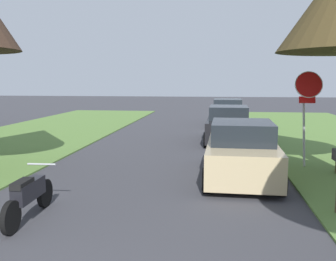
{
  "coord_description": "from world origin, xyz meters",
  "views": [
    {
      "loc": [
        1.6,
        -1.89,
        2.68
      ],
      "look_at": [
        0.23,
        8.78,
        1.24
      ],
      "focal_mm": 40.22,
      "sensor_mm": 36.0,
      "label": 1
    }
  ],
  "objects": [
    {
      "name": "parked_sedan_black",
      "position": [
        2.14,
        14.65,
        0.72
      ],
      "size": [
        2.04,
        4.44,
        1.57
      ],
      "color": "black",
      "rests_on": "ground"
    },
    {
      "name": "parked_motorcycle",
      "position": [
        -1.95,
        4.7,
        0.48
      ],
      "size": [
        0.6,
        2.05,
        0.97
      ],
      "color": "black",
      "rests_on": "ground"
    },
    {
      "name": "parked_sedan_tan",
      "position": [
        2.31,
        8.5,
        0.72
      ],
      "size": [
        2.04,
        4.44,
        1.57
      ],
      "color": "tan",
      "rests_on": "ground"
    },
    {
      "name": "parked_sedan_white",
      "position": [
        2.28,
        20.79,
        0.72
      ],
      "size": [
        2.04,
        4.44,
        1.57
      ],
      "color": "white",
      "rests_on": "ground"
    },
    {
      "name": "stop_sign_far",
      "position": [
        4.32,
        9.88,
        2.14
      ],
      "size": [
        0.81,
        0.74,
        2.9
      ],
      "color": "#9EA0A5",
      "rests_on": "grass_verge_right"
    }
  ]
}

